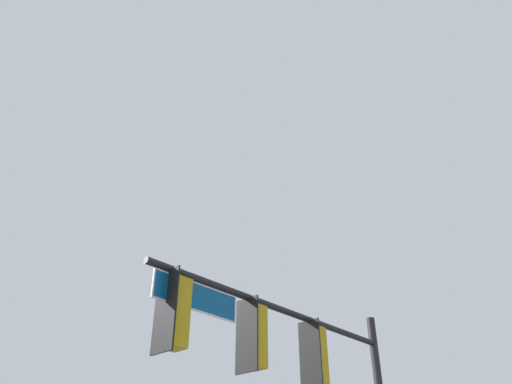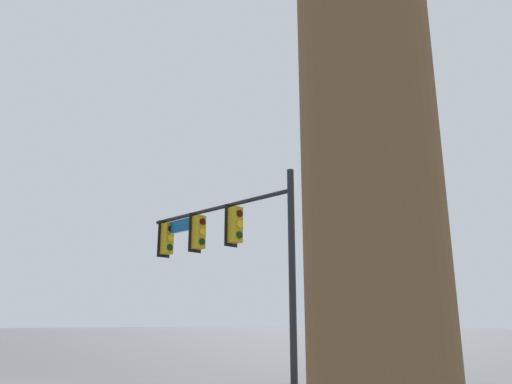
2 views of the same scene
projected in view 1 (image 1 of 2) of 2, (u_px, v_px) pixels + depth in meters
signal_pole_near at (292, 363)px, 9.27m from camera, size 6.46×1.48×5.67m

